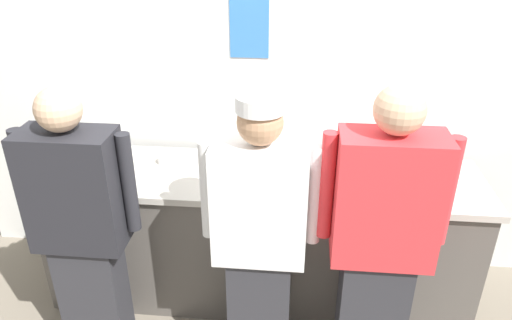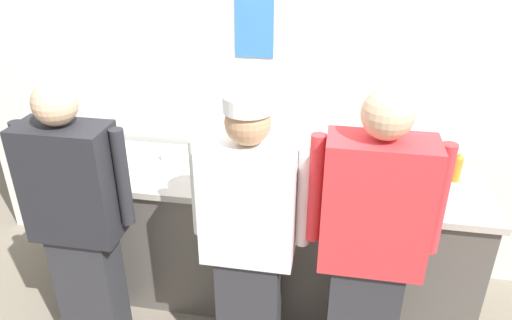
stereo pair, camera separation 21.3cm
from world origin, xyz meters
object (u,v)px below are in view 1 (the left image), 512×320
at_px(squeeze_bottle_primary, 452,160).
at_px(mixing_bowl_steel, 387,178).
at_px(chef_center, 260,239).
at_px(sheet_tray, 261,173).
at_px(ramekin_green_sauce, 165,159).
at_px(chef_far_right, 380,243).
at_px(chef_near_left, 82,230).
at_px(ramekin_yellow_sauce, 317,170).
at_px(ramekin_orange_sauce, 439,180).
at_px(plate_stack_front, 82,166).
at_px(ramekin_red_sauce, 107,152).

bearing_deg(squeeze_bottle_primary, mixing_bowl_steel, -153.84).
height_order(chef_center, mixing_bowl_steel, chef_center).
xyz_separation_m(sheet_tray, ramekin_green_sauce, (-0.62, 0.09, 0.01)).
xyz_separation_m(chef_far_right, mixing_bowl_steel, (0.10, 0.55, 0.06)).
bearing_deg(sheet_tray, chef_center, -85.77).
height_order(chef_near_left, ramekin_yellow_sauce, chef_near_left).
bearing_deg(chef_near_left, mixing_bowl_steel, 18.65).
distance_m(mixing_bowl_steel, sheet_tray, 0.73).
height_order(ramekin_green_sauce, ramekin_orange_sauce, ramekin_green_sauce).
xyz_separation_m(plate_stack_front, ramekin_yellow_sauce, (1.42, 0.10, -0.01)).
bearing_deg(squeeze_bottle_primary, ramekin_orange_sauce, -124.53).
relative_size(squeeze_bottle_primary, ramekin_orange_sauce, 2.15).
bearing_deg(ramekin_yellow_sauce, squeeze_bottle_primary, 6.23).
height_order(chef_far_right, mixing_bowl_steel, chef_far_right).
bearing_deg(chef_center, ramekin_green_sauce, 133.80).
relative_size(squeeze_bottle_primary, ramekin_red_sauce, 2.15).
relative_size(chef_near_left, squeeze_bottle_primary, 8.88).
bearing_deg(squeeze_bottle_primary, ramekin_green_sauce, -178.73).
relative_size(chef_far_right, ramekin_green_sauce, 19.25).
bearing_deg(chef_far_right, ramekin_green_sauce, 150.39).
bearing_deg(squeeze_bottle_primary, ramekin_yellow_sauce, -173.77).
xyz_separation_m(chef_center, ramekin_yellow_sauce, (0.29, 0.64, 0.06)).
height_order(ramekin_yellow_sauce, ramekin_red_sauce, ramekin_yellow_sauce).
height_order(chef_far_right, ramekin_yellow_sauce, chef_far_right).
height_order(ramekin_orange_sauce, ramekin_red_sauce, ramekin_red_sauce).
height_order(sheet_tray, ramekin_orange_sauce, ramekin_orange_sauce).
bearing_deg(plate_stack_front, mixing_bowl_steel, -0.22).
height_order(ramekin_yellow_sauce, ramekin_orange_sauce, ramekin_yellow_sauce).
height_order(chef_near_left, plate_stack_front, chef_near_left).
bearing_deg(ramekin_yellow_sauce, chef_far_right, -66.05).
distance_m(plate_stack_front, ramekin_yellow_sauce, 1.42).
xyz_separation_m(ramekin_green_sauce, ramekin_orange_sauce, (1.65, -0.10, -0.00)).
xyz_separation_m(chef_near_left, ramekin_yellow_sauce, (1.19, 0.65, 0.07)).
distance_m(chef_center, ramekin_orange_sauce, 1.15).
relative_size(mixing_bowl_steel, ramekin_green_sauce, 3.63).
relative_size(chef_center, ramekin_yellow_sauce, 16.46).
bearing_deg(sheet_tray, chef_far_right, -44.38).
relative_size(chef_far_right, squeeze_bottle_primary, 9.21).
bearing_deg(ramekin_green_sauce, sheet_tray, -8.69).
bearing_deg(ramekin_green_sauce, squeeze_bottle_primary, 1.27).
bearing_deg(squeeze_bottle_primary, plate_stack_front, -175.08).
height_order(squeeze_bottle_primary, ramekin_green_sauce, squeeze_bottle_primary).
distance_m(chef_far_right, sheet_tray, 0.87).
xyz_separation_m(chef_far_right, ramekin_red_sauce, (-1.64, 0.77, 0.03)).
bearing_deg(plate_stack_front, ramekin_orange_sauce, 1.33).
bearing_deg(ramekin_orange_sauce, squeeze_bottle_primary, 55.47).
xyz_separation_m(ramekin_green_sauce, ramekin_yellow_sauce, (0.95, -0.05, 0.00)).
xyz_separation_m(chef_center, mixing_bowl_steel, (0.68, 0.53, 0.09)).
relative_size(chef_near_left, ramekin_green_sauce, 18.55).
height_order(mixing_bowl_steel, sheet_tray, mixing_bowl_steel).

